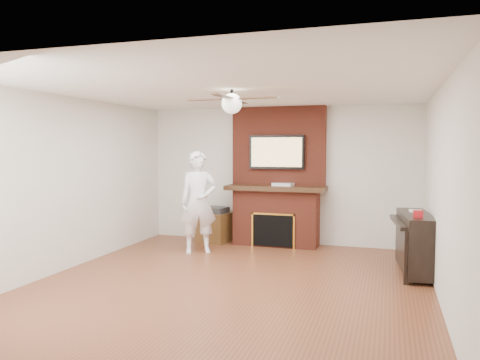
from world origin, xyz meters
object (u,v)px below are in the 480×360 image
(side_table, at_px, (215,225))
(fireplace, at_px, (277,190))
(person, at_px, (199,202))
(piano, at_px, (415,242))

(side_table, bearing_deg, fireplace, 14.20)
(person, xyz_separation_m, side_table, (-0.08, 0.98, -0.55))
(person, bearing_deg, side_table, 64.78)
(fireplace, relative_size, person, 1.47)
(fireplace, height_order, side_table, fireplace)
(side_table, height_order, piano, piano)
(person, height_order, piano, person)
(fireplace, distance_m, side_table, 1.37)
(person, relative_size, piano, 1.28)
(side_table, bearing_deg, piano, -9.42)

